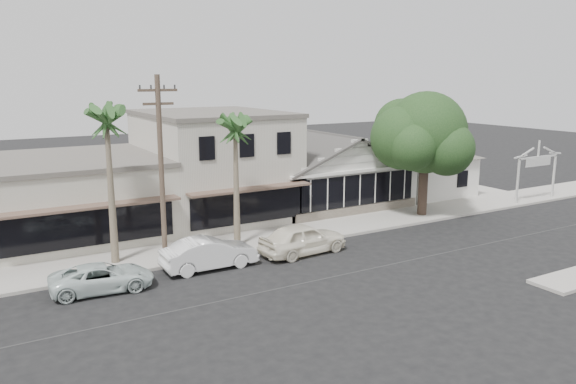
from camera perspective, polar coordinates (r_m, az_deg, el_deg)
ground at (r=27.45m, az=9.63°, el=-7.44°), size 140.00×140.00×0.00m
sidewalk_north at (r=29.31m, az=-11.40°, el=-6.11°), size 90.00×3.50×0.15m
corner_shop at (r=39.44m, az=3.73°, el=2.46°), size 10.40×8.60×5.10m
side_cottage at (r=43.98m, az=13.33°, el=1.65°), size 6.00×6.00×3.00m
arch_sign at (r=43.62m, az=24.05°, el=3.08°), size 4.12×0.12×3.95m
row_building_near at (r=36.47m, az=-7.66°, el=2.63°), size 8.00×10.00×6.50m
row_building_midnear at (r=34.29m, az=-21.60°, el=-0.62°), size 10.00×10.00×4.20m
utility_pole at (r=26.48m, az=-12.75°, el=2.43°), size 1.80×0.24×9.00m
car_0 at (r=28.69m, az=1.52°, el=-4.76°), size 4.81×2.23×1.59m
car_1 at (r=26.80m, az=-8.01°, el=-6.19°), size 4.52×1.61×1.49m
car_2 at (r=25.17m, az=-18.37°, el=-8.25°), size 4.41×2.34×1.18m
shade_tree at (r=36.69m, az=13.47°, el=5.68°), size 7.24×6.54×8.03m
palm_east at (r=28.75m, az=-5.39°, el=6.54°), size 2.87×2.87×7.47m
palm_mid at (r=27.13m, az=-17.97°, el=6.97°), size 2.71×2.71×8.13m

